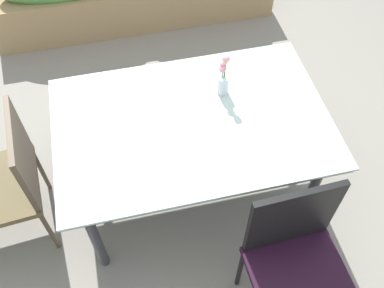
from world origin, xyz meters
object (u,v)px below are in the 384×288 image
(dining_table, at_px, (192,129))
(flower_vase, at_px, (224,78))
(chair_end_left, at_px, (5,179))
(chair_near_right, at_px, (297,259))

(dining_table, bearing_deg, flower_vase, 37.89)
(dining_table, relative_size, chair_end_left, 1.65)
(chair_end_left, bearing_deg, dining_table, -95.22)
(chair_near_right, height_order, flower_vase, flower_vase)
(dining_table, relative_size, chair_near_right, 1.57)
(chair_near_right, relative_size, flower_vase, 3.45)
(chair_near_right, bearing_deg, chair_end_left, -32.19)
(chair_end_left, bearing_deg, flower_vase, -87.60)
(chair_near_right, bearing_deg, flower_vase, -85.24)
(dining_table, xyz_separation_m, chair_end_left, (-1.08, 0.01, -0.15))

